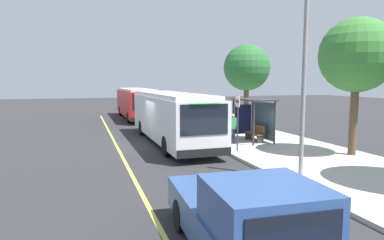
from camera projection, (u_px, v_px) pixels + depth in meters
ground_plane at (155, 144)px, 19.58m from camera, size 120.00×120.00×0.00m
sidewalk_curb at (248, 138)px, 21.40m from camera, size 44.00×6.40×0.15m
lane_stripe_center at (117, 146)px, 18.91m from camera, size 36.00×0.14×0.01m
transit_bus_main at (171, 116)px, 19.86m from camera, size 11.48×2.67×2.95m
transit_bus_second at (136, 102)px, 33.11m from camera, size 11.36×2.61×2.95m
pickup_truck at (247, 223)px, 6.54m from camera, size 5.50×2.28×1.85m
bus_shelter at (254, 111)px, 19.81m from camera, size 2.90×1.60×2.48m
waiting_bench at (255, 133)px, 19.66m from camera, size 1.60×0.48×0.95m
route_sign_post at (238, 115)px, 16.62m from camera, size 0.44×0.08×2.80m
pedestrian_commuter at (233, 127)px, 18.73m from camera, size 0.24×0.40×1.69m
street_tree_near_shelter at (247, 68)px, 23.87m from camera, size 3.29×3.29×6.12m
street_tree_downstreet at (357, 56)px, 15.52m from camera, size 3.45×3.45×6.40m
utility_pole at (304, 89)px, 12.14m from camera, size 0.16×0.16×6.40m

